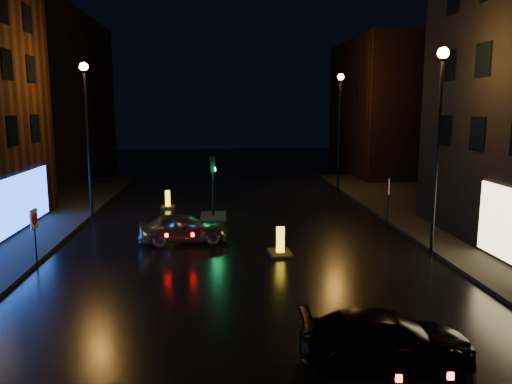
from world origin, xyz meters
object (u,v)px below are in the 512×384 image
bollard_near (280,249)px  bollard_far (168,204)px  dark_sedan (386,338)px  silver_hatchback (183,228)px  road_sign_left (34,224)px  traffic_signal (213,209)px  road_sign_right (389,190)px

bollard_near → bollard_far: (-5.60, 10.26, -0.03)m
dark_sedan → bollard_near: bearing=12.9°
silver_hatchback → road_sign_left: size_ratio=1.73×
dark_sedan → traffic_signal: bearing=18.5°
road_sign_left → road_sign_right: (15.79, 5.89, 0.09)m
dark_sedan → road_sign_left: (-10.92, 7.99, 1.12)m
dark_sedan → bollard_far: 20.49m
dark_sedan → bollard_far: dark_sedan is taller
silver_hatchback → bollard_near: (4.14, -2.26, -0.42)m
dark_sedan → road_sign_left: bearing=57.8°
bollard_near → road_sign_left: (-9.51, -1.00, 1.46)m
road_sign_left → bollard_near: bearing=10.8°
bollard_near → traffic_signal: bearing=106.7°
bollard_far → road_sign_left: size_ratio=0.55×
traffic_signal → road_sign_right: traffic_signal is taller
traffic_signal → road_sign_right: 9.49m
road_sign_right → traffic_signal: bearing=1.5°
silver_hatchback → bollard_near: size_ratio=2.81×
bollard_far → road_sign_right: size_ratio=0.52×
traffic_signal → bollard_far: size_ratio=2.72×
silver_hatchback → road_sign_right: size_ratio=1.65×
bollard_near → road_sign_right: size_ratio=0.59×
bollard_far → road_sign_left: road_sign_left is taller
traffic_signal → road_sign_left: traffic_signal is taller
dark_sedan → bollard_near: 9.11m
bollard_far → road_sign_left: (-3.91, -11.26, 1.49)m
road_sign_right → dark_sedan: bearing=86.8°
silver_hatchback → road_sign_right: 10.81m
bollard_near → silver_hatchback: bearing=146.9°
traffic_signal → bollard_far: bearing=132.9°
bollard_near → bollard_far: 11.69m
traffic_signal → silver_hatchback: traffic_signal is taller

